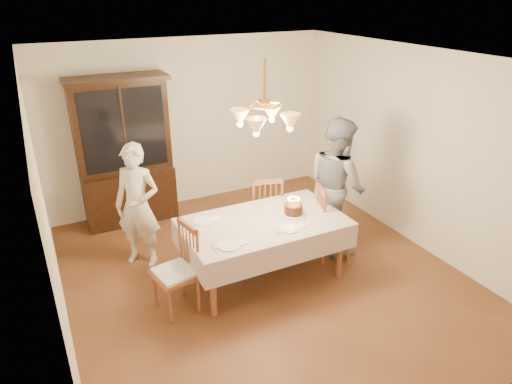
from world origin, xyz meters
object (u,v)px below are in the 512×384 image
china_hutch (125,154)px  elderly_woman (138,206)px  dining_table (264,227)px  chair_far_side (265,212)px  birthday_cake (293,210)px

china_hutch → elderly_woman: china_hutch is taller
china_hutch → elderly_woman: bearing=-96.4°
elderly_woman → dining_table: bearing=1.3°
dining_table → chair_far_side: (0.41, 0.75, -0.24)m
birthday_cake → china_hutch: bearing=123.4°
elderly_woman → birthday_cake: (1.63, -0.99, 0.03)m
china_hutch → elderly_woman: 1.30m
dining_table → china_hutch: bearing=115.9°
dining_table → chair_far_side: chair_far_side is taller
dining_table → china_hutch: size_ratio=0.88×
china_hutch → chair_far_side: bearing=-45.1°
chair_far_side → birthday_cake: bearing=-91.1°
dining_table → china_hutch: china_hutch is taller
china_hutch → birthday_cake: china_hutch is taller
elderly_woman → chair_far_side: bearing=31.6°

